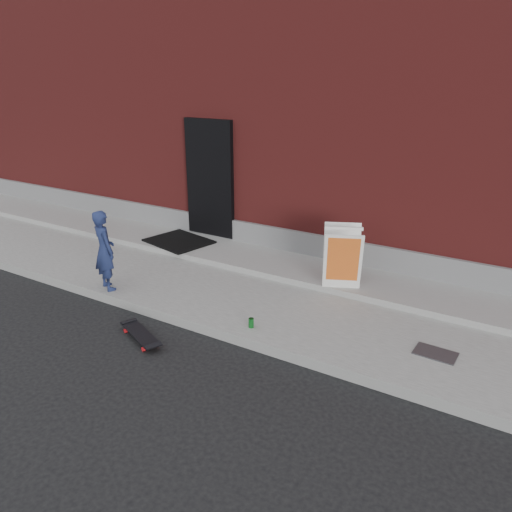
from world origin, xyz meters
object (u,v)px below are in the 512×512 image
Objects in this scene: child at (105,250)px; soda_can at (251,323)px; skateboard at (140,334)px; pizza_sign at (342,257)px.

child reaches higher than soda_can.
pizza_sign reaches higher than skateboard.
child is 1.44× the size of skateboard.
pizza_sign is 1.86m from soda_can.
pizza_sign is at bearing -128.35° from child.
pizza_sign is (1.80, 2.52, 0.64)m from skateboard.
skateboard is 3.16m from pizza_sign.
soda_can is at bearing 33.71° from skateboard.
pizza_sign is at bearing 54.40° from skateboard.
soda_can is at bearing -155.87° from child.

